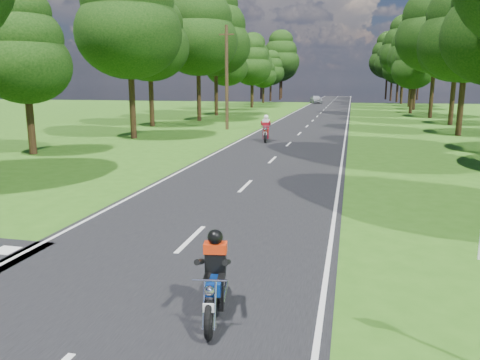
# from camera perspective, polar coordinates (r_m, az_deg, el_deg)

# --- Properties ---
(ground) EXTENTS (160.00, 160.00, 0.00)m
(ground) POSITION_cam_1_polar(r_m,az_deg,el_deg) (9.69, -9.98, -10.96)
(ground) COLOR #2D5E15
(ground) RESTS_ON ground
(main_road) EXTENTS (7.00, 140.00, 0.02)m
(main_road) POSITION_cam_1_polar(r_m,az_deg,el_deg) (58.40, 9.82, 8.06)
(main_road) COLOR black
(main_road) RESTS_ON ground
(road_markings) EXTENTS (7.40, 140.00, 0.01)m
(road_markings) POSITION_cam_1_polar(r_m,az_deg,el_deg) (56.55, 9.56, 7.96)
(road_markings) COLOR silver
(road_markings) RESTS_ON main_road
(treeline) EXTENTS (40.00, 115.35, 14.78)m
(treeline) POSITION_cam_1_polar(r_m,az_deg,el_deg) (68.42, 11.88, 15.43)
(treeline) COLOR black
(treeline) RESTS_ON ground
(telegraph_pole) EXTENTS (1.20, 0.26, 8.00)m
(telegraph_pole) POSITION_cam_1_polar(r_m,az_deg,el_deg) (37.43, -1.63, 12.40)
(telegraph_pole) COLOR #382616
(telegraph_pole) RESTS_ON ground
(rider_near_blue) EXTENTS (0.84, 1.75, 1.39)m
(rider_near_blue) POSITION_cam_1_polar(r_m,az_deg,el_deg) (7.62, -3.16, -11.45)
(rider_near_blue) COLOR navy
(rider_near_blue) RESTS_ON main_road
(rider_far_red) EXTENTS (0.93, 2.07, 1.67)m
(rider_far_red) POSITION_cam_1_polar(r_m,az_deg,el_deg) (29.81, 3.17, 6.33)
(rider_far_red) COLOR #A0200C
(rider_far_red) RESTS_ON main_road
(distant_car) EXTENTS (2.70, 4.42, 1.41)m
(distant_car) POSITION_cam_1_polar(r_m,az_deg,el_deg) (84.97, 9.24, 9.71)
(distant_car) COLOR silver
(distant_car) RESTS_ON main_road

